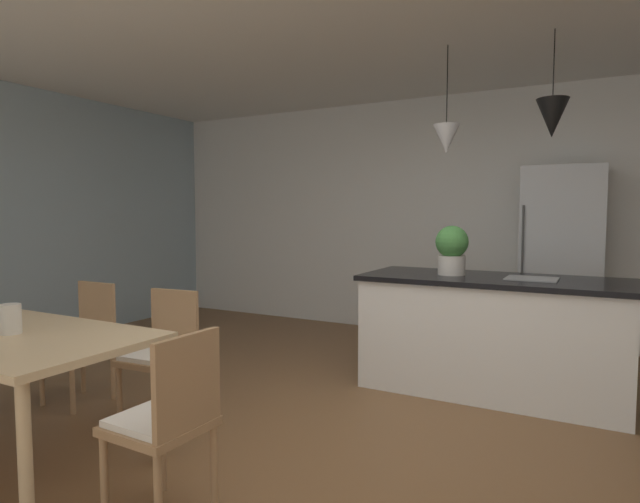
{
  "coord_description": "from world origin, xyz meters",
  "views": [
    {
      "loc": [
        1.26,
        -2.68,
        1.39
      ],
      "look_at": [
        -0.36,
        0.29,
        1.14
      ],
      "focal_mm": 29.49,
      "sensor_mm": 36.0,
      "label": 1
    }
  ],
  "objects": [
    {
      "name": "ground_plane",
      "position": [
        0.0,
        0.0,
        -0.02
      ],
      "size": [
        10.0,
        8.4,
        0.04
      ],
      "primitive_type": "cube",
      "color": "brown"
    },
    {
      "name": "wall_back_kitchen",
      "position": [
        0.0,
        3.26,
        1.35
      ],
      "size": [
        10.0,
        0.12,
        2.7
      ],
      "primitive_type": "cube",
      "color": "white",
      "rests_on": "ground_plane"
    },
    {
      "name": "dining_table",
      "position": [
        -1.71,
        -1.0,
        0.67
      ],
      "size": [
        1.8,
        0.92,
        0.73
      ],
      "color": "#D1B284",
      "rests_on": "ground_plane"
    },
    {
      "name": "chair_far_right",
      "position": [
        -1.31,
        -0.17,
        0.47
      ],
      "size": [
        0.43,
        0.43,
        0.87
      ],
      "color": "#A87F56",
      "rests_on": "ground_plane"
    },
    {
      "name": "chair_kitchen_end",
      "position": [
        -0.44,
        -1.0,
        0.47
      ],
      "size": [
        0.41,
        0.41,
        0.87
      ],
      "color": "#A87F56",
      "rests_on": "ground_plane"
    },
    {
      "name": "chair_far_left",
      "position": [
        -2.11,
        -0.17,
        0.47
      ],
      "size": [
        0.4,
        0.4,
        0.87
      ],
      "color": "#A87F56",
      "rests_on": "ground_plane"
    },
    {
      "name": "kitchen_island",
      "position": [
        0.51,
        1.48,
        0.46
      ],
      "size": [
        1.97,
        0.85,
        0.91
      ],
      "color": "white",
      "rests_on": "ground_plane"
    },
    {
      "name": "refrigerator",
      "position": [
        0.9,
        2.86,
        0.92
      ],
      "size": [
        0.72,
        0.67,
        1.83
      ],
      "color": "silver",
      "rests_on": "ground_plane"
    },
    {
      "name": "pendant_over_island_main",
      "position": [
        0.13,
        1.48,
        1.98
      ],
      "size": [
        0.21,
        0.21,
        0.84
      ],
      "color": "black"
    },
    {
      "name": "pendant_over_island_aux",
      "position": [
        0.89,
        1.48,
        2.07
      ],
      "size": [
        0.23,
        0.23,
        0.76
      ],
      "color": "black"
    },
    {
      "name": "potted_plant_on_island",
      "position": [
        0.19,
        1.48,
        1.11
      ],
      "size": [
        0.26,
        0.26,
        0.39
      ],
      "color": "beige",
      "rests_on": "kitchen_island"
    },
    {
      "name": "vase_on_dining_table",
      "position": [
        -1.58,
        -1.01,
        0.82
      ],
      "size": [
        0.11,
        0.11,
        0.16
      ],
      "color": "silver",
      "rests_on": "dining_table"
    }
  ]
}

